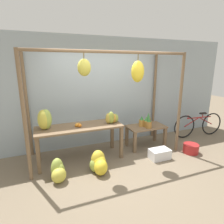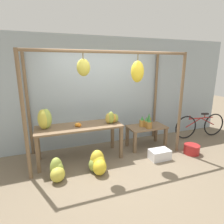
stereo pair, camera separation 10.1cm
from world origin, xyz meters
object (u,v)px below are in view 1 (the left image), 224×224
at_px(banana_pile_on_table, 45,120).
at_px(papaya_pile, 112,118).
at_px(orange_pile, 78,125).
at_px(banana_pile_ground_right, 99,163).
at_px(blue_bucket, 191,148).
at_px(pineapple_cluster, 146,122).
at_px(fruit_crate_white, 160,154).
at_px(banana_pile_ground_left, 58,172).
at_px(parked_bicycle, 198,125).

distance_m(banana_pile_on_table, papaya_pile, 1.47).
bearing_deg(orange_pile, banana_pile_ground_right, -67.49).
height_order(blue_bucket, papaya_pile, papaya_pile).
relative_size(banana_pile_on_table, papaya_pile, 1.21).
distance_m(orange_pile, papaya_pile, 0.80).
height_order(banana_pile_on_table, blue_bucket, banana_pile_on_table).
height_order(banana_pile_on_table, papaya_pile, banana_pile_on_table).
bearing_deg(banana_pile_on_table, papaya_pile, -4.17).
relative_size(pineapple_cluster, papaya_pile, 0.99).
height_order(fruit_crate_white, blue_bucket, fruit_crate_white).
bearing_deg(orange_pile, blue_bucket, -13.93).
height_order(banana_pile_ground_left, fruit_crate_white, banana_pile_ground_left).
relative_size(fruit_crate_white, blue_bucket, 1.26).
height_order(banana_pile_ground_left, blue_bucket, banana_pile_ground_left).
xyz_separation_m(blue_bucket, papaya_pile, (-1.83, 0.63, 0.80)).
height_order(pineapple_cluster, fruit_crate_white, pineapple_cluster).
bearing_deg(orange_pile, banana_pile_ground_left, -130.21).
distance_m(banana_pile_ground_right, parked_bicycle, 3.47).
height_order(fruit_crate_white, papaya_pile, papaya_pile).
height_order(orange_pile, papaya_pile, papaya_pile).
distance_m(banana_pile_ground_left, parked_bicycle, 4.24).
distance_m(banana_pile_on_table, banana_pile_ground_right, 1.43).
distance_m(pineapple_cluster, banana_pile_ground_right, 1.73).
relative_size(banana_pile_ground_right, parked_bicycle, 0.32).
height_order(banana_pile_ground_right, blue_bucket, banana_pile_ground_right).
distance_m(banana_pile_on_table, fruit_crate_white, 2.66).
relative_size(fruit_crate_white, papaya_pile, 1.30).
xyz_separation_m(banana_pile_ground_left, parked_bicycle, (4.17, 0.76, 0.18)).
distance_m(pineapple_cluster, parked_bicycle, 1.91).
distance_m(fruit_crate_white, parked_bicycle, 2.06).
xyz_separation_m(banana_pile_ground_left, blue_bucket, (3.15, -0.03, -0.06)).
bearing_deg(parked_bicycle, banana_pile_on_table, -179.32).
bearing_deg(banana_pile_on_table, banana_pile_ground_left, -78.36).
distance_m(fruit_crate_white, blue_bucket, 0.89).
height_order(orange_pile, banana_pile_ground_right, orange_pile).
xyz_separation_m(orange_pile, banana_pile_ground_left, (-0.52, -0.62, -0.66)).
bearing_deg(pineapple_cluster, orange_pile, -178.25).
bearing_deg(orange_pile, banana_pile_on_table, 172.43).
bearing_deg(banana_pile_ground_left, blue_bucket, -0.57).
distance_m(banana_pile_on_table, banana_pile_ground_left, 1.10).
distance_m(pineapple_cluster, blue_bucket, 1.25).
distance_m(orange_pile, banana_pile_ground_right, 0.94).
bearing_deg(banana_pile_ground_right, pineapple_cluster, 24.29).
xyz_separation_m(parked_bicycle, papaya_pile, (-2.85, -0.16, 0.56)).
bearing_deg(papaya_pile, fruit_crate_white, -32.36).
relative_size(banana_pile_on_table, orange_pile, 2.71).
bearing_deg(orange_pile, papaya_pile, -1.27).
xyz_separation_m(orange_pile, blue_bucket, (2.63, -0.65, -0.72)).
xyz_separation_m(banana_pile_on_table, banana_pile_ground_left, (0.15, -0.71, -0.83)).
distance_m(pineapple_cluster, fruit_crate_white, 0.88).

